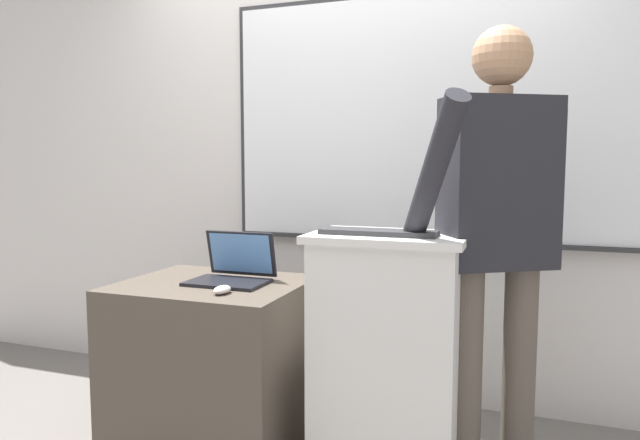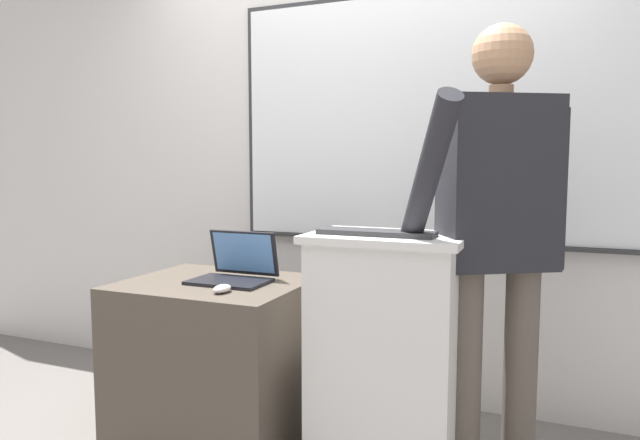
% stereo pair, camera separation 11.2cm
% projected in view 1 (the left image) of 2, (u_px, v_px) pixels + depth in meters
% --- Properties ---
extents(back_wall, '(6.40, 0.17, 2.64)m').
position_uv_depth(back_wall, '(355.00, 153.00, 3.13)').
color(back_wall, silver).
rests_on(back_wall, ground_plane).
extents(lectern_podium, '(0.61, 0.42, 1.00)m').
position_uv_depth(lectern_podium, '(387.00, 356.00, 2.29)').
color(lectern_podium, silver).
rests_on(lectern_podium, ground_plane).
extents(side_desk, '(0.81, 0.68, 0.74)m').
position_uv_depth(side_desk, '(214.00, 363.00, 2.59)').
color(side_desk, '#4C4238').
rests_on(side_desk, ground_plane).
extents(person_presenter, '(0.60, 0.73, 1.79)m').
position_uv_depth(person_presenter, '(497.00, 223.00, 2.20)').
color(person_presenter, brown).
rests_on(person_presenter, ground_plane).
extents(laptop, '(0.34, 0.28, 0.22)m').
position_uv_depth(laptop, '(234.00, 269.00, 2.57)').
color(laptop, black).
rests_on(laptop, side_desk).
extents(wireless_keyboard, '(0.45, 0.13, 0.02)m').
position_uv_depth(wireless_keyboard, '(378.00, 232.00, 2.20)').
color(wireless_keyboard, '#2D2D30').
rests_on(wireless_keyboard, lectern_podium).
extents(computer_mouse_by_laptop, '(0.06, 0.10, 0.03)m').
position_uv_depth(computer_mouse_by_laptop, '(222.00, 290.00, 2.33)').
color(computer_mouse_by_laptop, silver).
rests_on(computer_mouse_by_laptop, side_desk).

